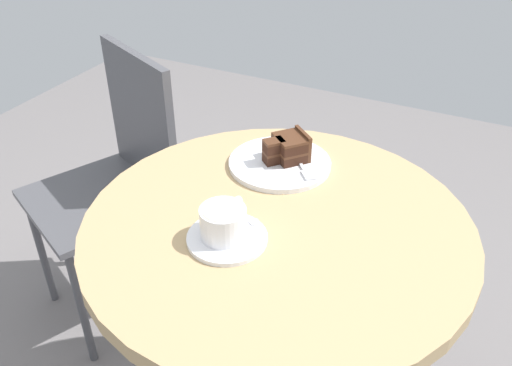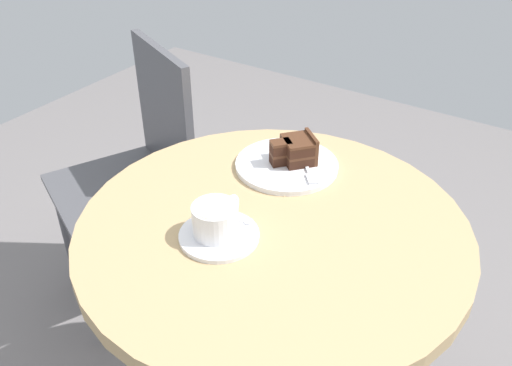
{
  "view_description": "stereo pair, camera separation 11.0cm",
  "coord_description": "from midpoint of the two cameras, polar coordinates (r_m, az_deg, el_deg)",
  "views": [
    {
      "loc": [
        -0.77,
        -0.34,
        1.39
      ],
      "look_at": [
        0.05,
        0.07,
        0.78
      ],
      "focal_mm": 38.0,
      "sensor_mm": 36.0,
      "label": 1
    },
    {
      "loc": [
        -0.72,
        -0.43,
        1.39
      ],
      "look_at": [
        0.05,
        0.07,
        0.78
      ],
      "focal_mm": 38.0,
      "sensor_mm": 36.0,
      "label": 2
    }
  ],
  "objects": [
    {
      "name": "cake_plate",
      "position": [
        1.23,
        5.82,
        1.83
      ],
      "size": [
        0.23,
        0.23,
        0.01
      ],
      "color": "white",
      "rests_on": "cafe_table"
    },
    {
      "name": "teaspoon",
      "position": [
        1.05,
        0.73,
        -4.03
      ],
      "size": [
        0.05,
        0.09,
        0.0
      ],
      "rotation": [
        0.0,
        0.0,
        5.16
      ],
      "color": "silver",
      "rests_on": "saucer"
    },
    {
      "name": "fork",
      "position": [
        1.2,
        8.07,
        1.37
      ],
      "size": [
        0.12,
        0.11,
        0.0
      ],
      "rotation": [
        0.0,
        0.0,
        3.85
      ],
      "color": "silver",
      "rests_on": "cake_plate"
    },
    {
      "name": "coffee_cup",
      "position": [
        1.0,
        -1.11,
        -3.89
      ],
      "size": [
        0.12,
        0.09,
        0.06
      ],
      "color": "white",
      "rests_on": "saucer"
    },
    {
      "name": "saucer",
      "position": [
        1.02,
        -0.82,
        -5.66
      ],
      "size": [
        0.15,
        0.15,
        0.01
      ],
      "color": "white",
      "rests_on": "cafe_table"
    },
    {
      "name": "cake_slice",
      "position": [
        1.22,
        6.84,
        3.37
      ],
      "size": [
        0.11,
        0.1,
        0.06
      ],
      "rotation": [
        0.0,
        0.0,
        2.43
      ],
      "color": "#381E14",
      "rests_on": "cake_plate"
    },
    {
      "name": "napkin",
      "position": [
        1.22,
        6.09,
        1.32
      ],
      "size": [
        0.18,
        0.19,
        0.0
      ],
      "rotation": [
        0.0,
        0.0,
        1.16
      ],
      "color": "beige",
      "rests_on": "cafe_table"
    },
    {
      "name": "cafe_table",
      "position": [
        1.14,
        4.47,
        -9.09
      ],
      "size": [
        0.77,
        0.77,
        0.74
      ],
      "color": "tan",
      "rests_on": "ground"
    },
    {
      "name": "cafe_chair",
      "position": [
        1.69,
        -10.17,
        2.16
      ],
      "size": [
        0.51,
        0.51,
        0.86
      ],
      "rotation": [
        0.0,
        0.0,
        4.27
      ],
      "color": "#4C4C51",
      "rests_on": "ground"
    }
  ]
}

